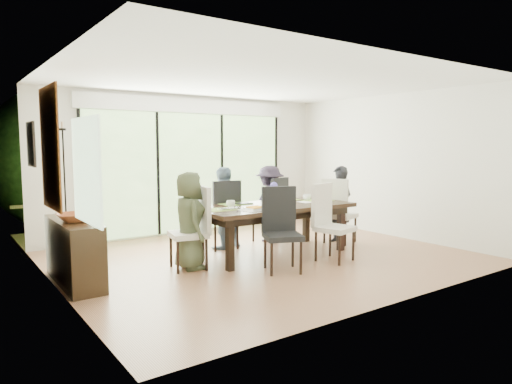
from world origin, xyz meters
TOP-DOWN VIEW (x-y plane):
  - floor at (0.00, 0.00)m, footprint 6.00×5.00m
  - ceiling at (0.00, 0.00)m, footprint 6.00×5.00m
  - wall_back at (0.00, 2.51)m, footprint 6.00×0.02m
  - wall_front at (0.00, -2.51)m, footprint 6.00×0.02m
  - wall_left at (-3.01, 0.00)m, footprint 0.02×5.00m
  - wall_right at (3.01, 0.00)m, footprint 0.02×5.00m
  - glass_doors at (0.00, 2.47)m, footprint 4.20×0.02m
  - blinds_header at (0.00, 2.46)m, footprint 4.40×0.06m
  - mullion_a at (-2.10, 2.46)m, footprint 0.05×0.04m
  - mullion_b at (-0.70, 2.46)m, footprint 0.05×0.04m
  - mullion_c at (0.70, 2.46)m, footprint 0.05×0.04m
  - mullion_d at (2.10, 2.46)m, footprint 0.05×0.04m
  - side_window at (-2.97, -1.20)m, footprint 0.02×0.90m
  - deck at (0.00, 3.40)m, footprint 6.00×1.80m
  - rail_top at (0.00, 4.20)m, footprint 6.00×0.08m
  - foliage_left at (-1.80, 5.20)m, footprint 3.20×3.20m
  - foliage_mid at (0.40, 5.80)m, footprint 4.00×4.00m
  - foliage_right at (2.20, 5.00)m, footprint 2.80×2.80m
  - foliage_far at (-0.60, 6.50)m, footprint 3.60×3.60m
  - table_top at (0.22, 0.09)m, footprint 2.55×1.17m
  - table_apron at (0.22, 0.09)m, footprint 2.34×0.96m
  - table_leg_fl at (-0.86, -0.34)m, footprint 0.10×0.10m
  - table_leg_fr at (1.30, -0.34)m, footprint 0.10×0.10m
  - table_leg_bl at (-0.86, 0.52)m, footprint 0.10×0.10m
  - table_leg_br at (1.30, 0.52)m, footprint 0.10×0.10m
  - chair_left_end at (-1.28, 0.09)m, footprint 0.58×0.58m
  - chair_right_end at (1.72, 0.09)m, footprint 0.62×0.62m
  - chair_far_left at (-0.23, 0.94)m, footprint 0.55×0.55m
  - chair_far_right at (0.77, 0.94)m, footprint 0.62×0.62m
  - chair_near_left at (-0.28, -0.78)m, footprint 0.65×0.65m
  - chair_near_right at (0.72, -0.78)m, footprint 0.59×0.59m
  - person_left_end at (-1.26, 0.09)m, footprint 0.51×0.70m
  - person_right_end at (1.70, 0.09)m, footprint 0.41×0.64m
  - person_far_left at (-0.23, 0.92)m, footprint 0.66×0.44m
  - person_far_right at (0.77, 0.92)m, footprint 0.64×0.41m
  - placemat_left at (-0.73, 0.09)m, footprint 0.47×0.34m
  - placemat_right at (1.17, 0.09)m, footprint 0.47×0.34m
  - placemat_far_l at (-0.23, 0.49)m, footprint 0.47×0.34m
  - placemat_far_r at (0.77, 0.49)m, footprint 0.47×0.34m
  - placemat_paper at (-0.33, -0.21)m, footprint 0.47×0.34m
  - tablet_far_l at (-0.13, 0.44)m, footprint 0.28×0.19m
  - tablet_far_r at (0.72, 0.44)m, footprint 0.26×0.18m
  - papers at (0.92, 0.04)m, footprint 0.32×0.23m
  - platter_base at (-0.33, -0.21)m, footprint 0.28×0.28m
  - platter_snacks at (-0.33, -0.21)m, footprint 0.21×0.21m
  - vase at (0.27, 0.14)m, footprint 0.09×0.09m
  - hyacinth_stems at (0.27, 0.14)m, footprint 0.04×0.04m
  - hyacinth_blooms at (0.27, 0.14)m, footprint 0.12×0.12m
  - laptop at (-0.63, -0.01)m, footprint 0.36×0.24m
  - cup_a at (-0.48, 0.24)m, footprint 0.16×0.16m
  - cup_b at (0.37, -0.01)m, footprint 0.15×0.15m
  - cup_c at (1.02, 0.19)m, footprint 0.18×0.18m
  - book at (0.47, 0.14)m, footprint 0.27×0.29m
  - sideboard at (-2.76, 0.30)m, footprint 0.40×1.43m
  - bowl at (-2.76, 0.20)m, footprint 0.43×0.43m
  - candlestick_base at (-2.76, 0.65)m, footprint 0.09×0.09m
  - candlestick_shaft at (-2.76, 0.65)m, footprint 0.02×0.02m
  - candlestick_pan at (-2.76, 0.65)m, footprint 0.09×0.09m
  - candle at (-2.76, 0.65)m, footprint 0.03×0.03m
  - tapestry at (-2.97, 0.40)m, footprint 0.02×1.00m
  - art_frame at (-2.97, 1.70)m, footprint 0.03×0.55m
  - art_canvas at (-2.95, 1.70)m, footprint 0.01×0.45m

SIDE VIEW (x-z plane):
  - deck at x=0.00m, z-range -0.10..0.00m
  - floor at x=0.00m, z-range -0.01..0.00m
  - table_leg_fl at x=-0.86m, z-range 0.00..0.73m
  - table_leg_fr at x=1.30m, z-range 0.00..0.73m
  - table_leg_bl at x=-0.86m, z-range 0.00..0.73m
  - table_leg_br at x=1.30m, z-range 0.00..0.73m
  - sideboard at x=-2.76m, z-range 0.00..0.80m
  - rail_top at x=0.00m, z-range 0.52..0.58m
  - chair_left_end at x=-1.28m, z-range 0.00..1.17m
  - chair_right_end at x=1.72m, z-range 0.00..1.17m
  - chair_far_left at x=-0.23m, z-range 0.00..1.17m
  - chair_far_right at x=0.77m, z-range 0.00..1.17m
  - chair_near_left at x=-0.28m, z-range 0.00..1.17m
  - chair_near_right at x=0.72m, z-range 0.00..1.17m
  - table_apron at x=0.22m, z-range 0.62..0.72m
  - person_left_end at x=-1.26m, z-range 0.00..1.37m
  - person_right_end at x=1.70m, z-range 0.00..1.37m
  - person_far_left at x=-0.23m, z-range 0.00..1.37m
  - person_far_right at x=0.77m, z-range 0.00..1.37m
  - table_top at x=0.22m, z-range 0.73..0.80m
  - papers at x=0.92m, z-range 0.80..0.80m
  - placemat_left at x=-0.73m, z-range 0.80..0.80m
  - placemat_right at x=1.17m, z-range 0.80..0.80m
  - placemat_far_l at x=-0.23m, z-range 0.80..0.80m
  - placemat_far_r at x=0.77m, z-range 0.80..0.80m
  - placemat_paper at x=-0.33m, z-range 0.80..0.80m
  - book at x=0.47m, z-range 0.80..0.82m
  - tablet_far_r at x=0.72m, z-range 0.80..0.82m
  - tablet_far_l at x=-0.13m, z-range 0.80..0.82m
  - laptop at x=-0.63m, z-range 0.80..0.83m
  - platter_base at x=-0.33m, z-range 0.80..0.83m
  - candlestick_base at x=-2.76m, z-range 0.80..0.84m
  - platter_snacks at x=-0.33m, z-range 0.83..0.84m
  - cup_b at x=0.37m, z-range 0.80..0.90m
  - cup_a at x=-0.48m, z-range 0.80..0.90m
  - cup_c at x=1.02m, z-range 0.80..0.90m
  - bowl at x=-2.76m, z-range 0.80..0.91m
  - vase at x=0.27m, z-range 0.80..0.93m
  - hyacinth_stems at x=0.27m, z-range 0.90..1.07m
  - hyacinth_blooms at x=0.27m, z-range 1.04..1.15m
  - glass_doors at x=0.00m, z-range 0.05..2.35m
  - mullion_a at x=-2.10m, z-range 0.05..2.35m
  - mullion_b at x=-0.70m, z-range 0.05..2.35m
  - mullion_c at x=0.70m, z-range 0.05..2.35m
  - mullion_d at x=2.10m, z-range 0.05..2.35m
  - foliage_right at x=2.20m, z-range -0.14..2.66m
  - wall_back at x=0.00m, z-range 0.00..2.70m
  - wall_front at x=0.00m, z-range 0.00..2.70m
  - wall_left at x=-3.01m, z-range 0.00..2.70m
  - wall_right at x=3.01m, z-range 0.00..2.70m
  - candlestick_shaft at x=-2.76m, z-range 0.83..1.94m
  - foliage_left at x=-1.80m, z-range -0.16..3.04m
  - side_window at x=-2.97m, z-range 1.00..2.00m
  - foliage_far at x=-0.60m, z-range -0.18..3.42m
  - tapestry at x=-2.97m, z-range 0.95..2.45m
  - art_frame at x=-2.97m, z-range 1.42..2.08m
  - art_canvas at x=-2.95m, z-range 1.48..2.02m
  - foliage_mid at x=0.40m, z-range -0.20..3.80m
  - candlestick_pan at x=-2.76m, z-range 1.93..1.95m
  - candle at x=-2.76m, z-range 1.95..2.04m
  - blinds_header at x=0.00m, z-range 2.36..2.64m
  - ceiling at x=0.00m, z-range 2.70..2.71m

